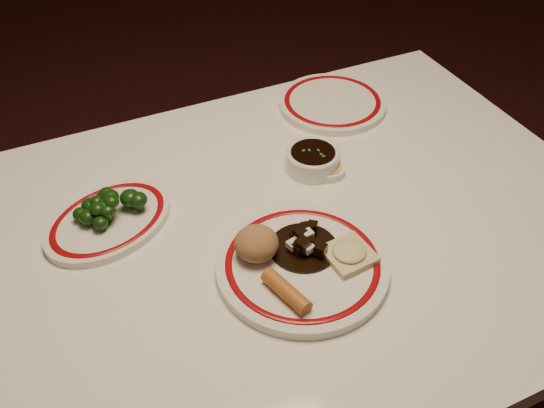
% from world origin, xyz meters
% --- Properties ---
extents(dining_table, '(1.20, 0.90, 0.75)m').
position_xyz_m(dining_table, '(0.00, 0.00, 0.66)').
color(dining_table, white).
rests_on(dining_table, ground).
extents(main_plate, '(0.33, 0.33, 0.02)m').
position_xyz_m(main_plate, '(-0.03, -0.11, 0.76)').
color(main_plate, silver).
rests_on(main_plate, dining_table).
extents(rice_mound, '(0.07, 0.07, 0.05)m').
position_xyz_m(rice_mound, '(-0.09, -0.06, 0.79)').
color(rice_mound, '#966B47').
rests_on(rice_mound, main_plate).
extents(spring_roll, '(0.05, 0.10, 0.03)m').
position_xyz_m(spring_roll, '(-0.09, -0.16, 0.78)').
color(spring_roll, '#B5672C').
rests_on(spring_roll, main_plate).
extents(fried_wonton, '(0.08, 0.08, 0.02)m').
position_xyz_m(fried_wonton, '(0.04, -0.13, 0.78)').
color(fried_wonton, beige).
rests_on(fried_wonton, main_plate).
extents(stirfry_heap, '(0.12, 0.12, 0.03)m').
position_xyz_m(stirfry_heap, '(-0.01, -0.08, 0.78)').
color(stirfry_heap, black).
rests_on(stirfry_heap, main_plate).
extents(broccoli_plate, '(0.30, 0.28, 0.02)m').
position_xyz_m(broccoli_plate, '(-0.30, 0.14, 0.76)').
color(broccoli_plate, silver).
rests_on(broccoli_plate, dining_table).
extents(broccoli_pile, '(0.13, 0.08, 0.05)m').
position_xyz_m(broccoli_pile, '(-0.30, 0.14, 0.79)').
color(broccoli_pile, '#23471C').
rests_on(broccoli_pile, broccoli_plate).
extents(soy_bowl, '(0.11, 0.11, 0.04)m').
position_xyz_m(soy_bowl, '(0.11, 0.13, 0.77)').
color(soy_bowl, silver).
rests_on(soy_bowl, dining_table).
extents(sweet_sour_dish, '(0.06, 0.06, 0.02)m').
position_xyz_m(sweet_sour_dish, '(0.14, 0.17, 0.76)').
color(sweet_sour_dish, silver).
rests_on(sweet_sour_dish, dining_table).
extents(mustard_dish, '(0.06, 0.06, 0.02)m').
position_xyz_m(mustard_dish, '(0.13, 0.10, 0.76)').
color(mustard_dish, silver).
rests_on(mustard_dish, dining_table).
extents(far_plate, '(0.28, 0.28, 0.02)m').
position_xyz_m(far_plate, '(0.26, 0.31, 0.76)').
color(far_plate, silver).
rests_on(far_plate, dining_table).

